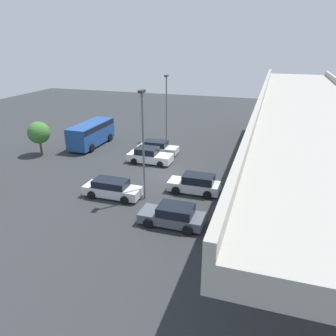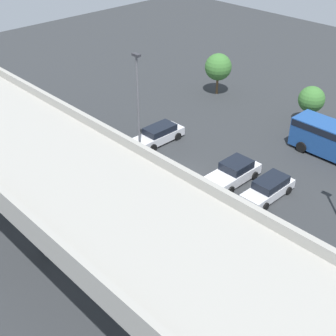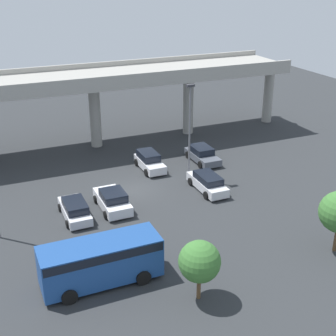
% 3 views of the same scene
% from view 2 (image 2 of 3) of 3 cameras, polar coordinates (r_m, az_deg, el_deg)
% --- Properties ---
extents(ground_plane, '(93.69, 93.69, 0.00)m').
position_cam_2_polar(ground_plane, '(36.44, 2.31, -1.27)').
color(ground_plane, '#2D3033').
extents(highway_overpass, '(44.64, 7.44, 8.21)m').
position_cam_2_polar(highway_overpass, '(26.76, -15.64, 0.94)').
color(highway_overpass, '#9E9B93').
rests_on(highway_overpass, ground_plane).
extents(parked_car_0, '(1.97, 4.55, 1.44)m').
position_cam_2_polar(parked_car_0, '(34.86, 12.17, -2.44)').
color(parked_car_0, silver).
rests_on(parked_car_0, ground_plane).
extents(parked_car_1, '(2.21, 4.62, 1.60)m').
position_cam_2_polar(parked_car_1, '(36.12, 8.04, -0.53)').
color(parked_car_1, silver).
rests_on(parked_car_1, ground_plane).
extents(parked_car_2, '(1.98, 4.32, 1.62)m').
position_cam_2_polar(parked_car_2, '(35.65, -5.39, -0.74)').
color(parked_car_2, silver).
rests_on(parked_car_2, ground_plane).
extents(parked_car_3, '(1.98, 4.75, 1.50)m').
position_cam_2_polar(parked_car_3, '(41.08, -1.09, 4.12)').
color(parked_car_3, silver).
rests_on(parked_car_3, ground_plane).
extents(parked_car_4, '(2.15, 4.53, 1.48)m').
position_cam_2_polar(parked_car_4, '(39.69, -10.07, 2.47)').
color(parked_car_4, '#515660').
rests_on(parked_car_4, ground_plane).
extents(shuttle_bus, '(7.26, 2.78, 2.75)m').
position_cam_2_polar(shuttle_bus, '(40.80, 19.77, 3.32)').
color(shuttle_bus, '#1E478C').
rests_on(shuttle_bus, ground_plane).
extents(lamp_post_mid_lot, '(0.70, 0.35, 8.74)m').
position_cam_2_polar(lamp_post_mid_lot, '(37.25, -3.69, 8.39)').
color(lamp_post_mid_lot, slate).
rests_on(lamp_post_mid_lot, ground_plane).
extents(tree_front_left, '(2.44, 2.44, 3.74)m').
position_cam_2_polar(tree_front_left, '(45.35, 17.09, 7.99)').
color(tree_front_left, brown).
rests_on(tree_front_left, ground_plane).
extents(tree_front_centre, '(2.80, 2.80, 4.38)m').
position_cam_2_polar(tree_front_centre, '(50.18, 6.14, 12.14)').
color(tree_front_centre, brown).
rests_on(tree_front_centre, ground_plane).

